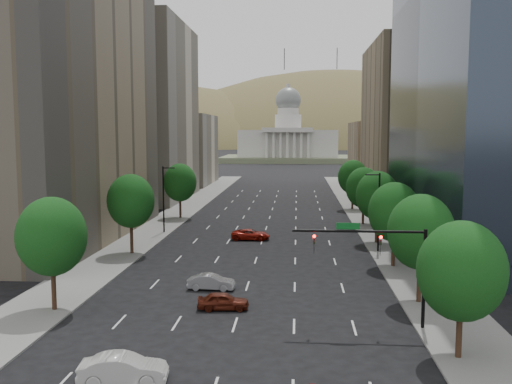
% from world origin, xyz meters
% --- Properties ---
extents(sidewalk_left, '(6.00, 200.00, 0.15)m').
position_xyz_m(sidewalk_left, '(-15.50, 60.00, 0.07)').
color(sidewalk_left, slate).
rests_on(sidewalk_left, ground).
extents(sidewalk_right, '(6.00, 200.00, 0.15)m').
position_xyz_m(sidewalk_right, '(15.50, 60.00, 0.07)').
color(sidewalk_right, slate).
rests_on(sidewalk_right, ground).
extents(midrise_cream_left, '(14.00, 30.00, 35.00)m').
position_xyz_m(midrise_cream_left, '(-25.00, 103.00, 17.50)').
color(midrise_cream_left, beige).
rests_on(midrise_cream_left, ground).
extents(filler_left, '(14.00, 26.00, 18.00)m').
position_xyz_m(filler_left, '(-25.00, 136.00, 9.00)').
color(filler_left, beige).
rests_on(filler_left, ground).
extents(parking_tan_right, '(14.00, 30.00, 30.00)m').
position_xyz_m(parking_tan_right, '(25.00, 100.00, 15.00)').
color(parking_tan_right, '#8C7759').
rests_on(parking_tan_right, ground).
extents(filler_right, '(14.00, 26.00, 16.00)m').
position_xyz_m(filler_right, '(25.00, 133.00, 8.00)').
color(filler_right, '#8C7759').
rests_on(filler_right, ground).
extents(tree_right_0, '(5.20, 5.20, 8.39)m').
position_xyz_m(tree_right_0, '(14.00, 25.00, 5.39)').
color(tree_right_0, '#382316').
rests_on(tree_right_0, ground).
extents(tree_right_1, '(5.20, 5.20, 8.75)m').
position_xyz_m(tree_right_1, '(14.00, 36.00, 5.75)').
color(tree_right_1, '#382316').
rests_on(tree_right_1, ground).
extents(tree_right_2, '(5.20, 5.20, 8.61)m').
position_xyz_m(tree_right_2, '(14.00, 48.00, 5.60)').
color(tree_right_2, '#382316').
rests_on(tree_right_2, ground).
extents(tree_right_3, '(5.20, 5.20, 8.89)m').
position_xyz_m(tree_right_3, '(14.00, 60.00, 5.89)').
color(tree_right_3, '#382316').
rests_on(tree_right_3, ground).
extents(tree_right_4, '(5.20, 5.20, 8.46)m').
position_xyz_m(tree_right_4, '(14.00, 74.00, 5.46)').
color(tree_right_4, '#382316').
rests_on(tree_right_4, ground).
extents(tree_right_5, '(5.20, 5.20, 8.75)m').
position_xyz_m(tree_right_5, '(14.00, 90.00, 5.75)').
color(tree_right_5, '#382316').
rests_on(tree_right_5, ground).
extents(tree_left_0, '(5.20, 5.20, 8.75)m').
position_xyz_m(tree_left_0, '(-14.00, 32.00, 5.75)').
color(tree_left_0, '#382316').
rests_on(tree_left_0, ground).
extents(tree_left_1, '(5.20, 5.20, 8.97)m').
position_xyz_m(tree_left_1, '(-14.00, 52.00, 5.96)').
color(tree_left_1, '#382316').
rests_on(tree_left_1, ground).
extents(tree_left_2, '(5.20, 5.20, 8.68)m').
position_xyz_m(tree_left_2, '(-14.00, 78.00, 5.68)').
color(tree_left_2, '#382316').
rests_on(tree_left_2, ground).
extents(streetlight_rn, '(1.70, 0.20, 9.00)m').
position_xyz_m(streetlight_rn, '(13.44, 55.00, 4.84)').
color(streetlight_rn, black).
rests_on(streetlight_rn, ground).
extents(streetlight_ln, '(1.70, 0.20, 9.00)m').
position_xyz_m(streetlight_ln, '(-13.44, 65.00, 4.84)').
color(streetlight_ln, black).
rests_on(streetlight_ln, ground).
extents(traffic_signal, '(9.12, 0.40, 7.38)m').
position_xyz_m(traffic_signal, '(10.53, 30.00, 5.17)').
color(traffic_signal, black).
rests_on(traffic_signal, ground).
extents(capitol, '(60.00, 40.00, 35.20)m').
position_xyz_m(capitol, '(0.00, 249.71, 8.58)').
color(capitol, '#596647').
rests_on(capitol, ground).
extents(foothills, '(720.00, 413.00, 263.00)m').
position_xyz_m(foothills, '(34.67, 599.39, -37.78)').
color(foothills, brown).
rests_on(foothills, ground).
extents(car_white, '(4.91, 2.22, 1.56)m').
position_xyz_m(car_white, '(-5.00, 20.44, 0.78)').
color(car_white, silver).
rests_on(car_white, ground).
extents(car_maroon, '(4.06, 1.93, 1.34)m').
position_xyz_m(car_maroon, '(-1.27, 33.33, 0.67)').
color(car_maroon, '#4E180D').
rests_on(car_maroon, ground).
extents(car_silver, '(4.13, 1.61, 1.34)m').
position_xyz_m(car_silver, '(-3.00, 38.66, 0.67)').
color(car_silver, '#98989D').
rests_on(car_silver, ground).
extents(car_red_far, '(4.88, 2.29, 1.35)m').
position_xyz_m(car_red_far, '(-1.50, 61.29, 0.68)').
color(car_red_far, maroon).
rests_on(car_red_far, ground).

